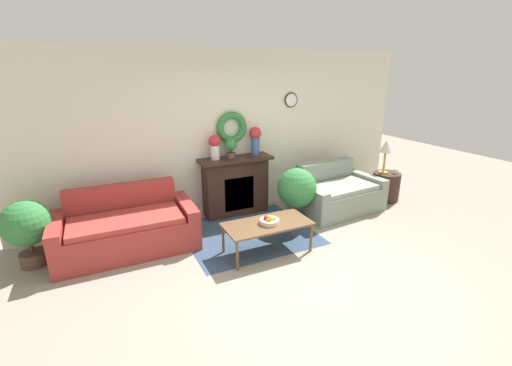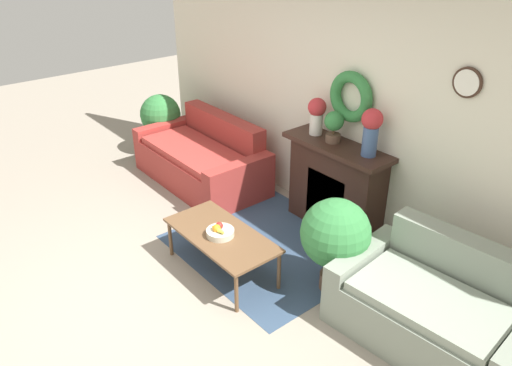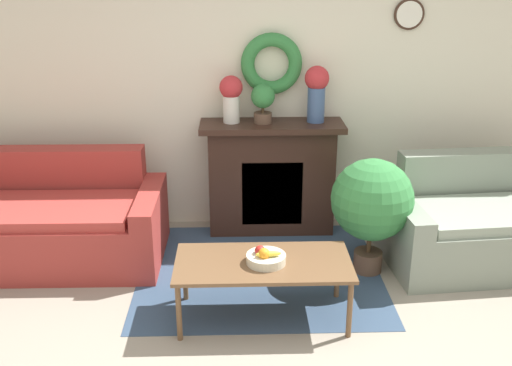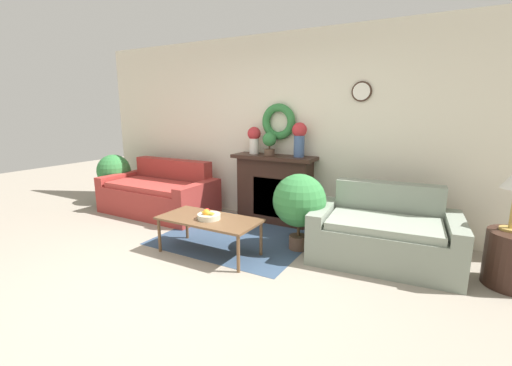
# 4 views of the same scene
# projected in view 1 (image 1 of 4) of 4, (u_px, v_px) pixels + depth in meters

# --- Properties ---
(ground_plane) EXTENTS (16.00, 16.00, 0.00)m
(ground_plane) POSITION_uv_depth(u_px,v_px,m) (308.00, 279.00, 4.07)
(ground_plane) COLOR gray
(floor_rug) EXTENTS (1.87, 1.67, 0.01)m
(floor_rug) POSITION_uv_depth(u_px,v_px,m) (248.00, 233.00, 5.22)
(floor_rug) COLOR #334760
(floor_rug) RESTS_ON ground_plane
(wall_back) EXTENTS (6.80, 0.18, 2.70)m
(wall_back) POSITION_uv_depth(u_px,v_px,m) (230.00, 134.00, 5.70)
(wall_back) COLOR beige
(wall_back) RESTS_ON ground_plane
(fireplace) EXTENTS (1.22, 0.41, 0.99)m
(fireplace) POSITION_uv_depth(u_px,v_px,m) (236.00, 185.00, 5.79)
(fireplace) COLOR #331E16
(fireplace) RESTS_ON ground_plane
(couch_left) EXTENTS (1.83, 0.96, 0.83)m
(couch_left) POSITION_uv_depth(u_px,v_px,m) (127.00, 228.00, 4.69)
(couch_left) COLOR #9E332D
(couch_left) RESTS_ON ground_plane
(loveseat_right) EXTENTS (1.59, 1.04, 0.82)m
(loveseat_right) POSITION_uv_depth(u_px,v_px,m) (336.00, 194.00, 6.01)
(loveseat_right) COLOR gray
(loveseat_right) RESTS_ON ground_plane
(coffee_table) EXTENTS (1.17, 0.57, 0.43)m
(coffee_table) POSITION_uv_depth(u_px,v_px,m) (267.00, 226.00, 4.56)
(coffee_table) COLOR brown
(coffee_table) RESTS_ON ground_plane
(fruit_bowl) EXTENTS (0.26, 0.26, 0.12)m
(fruit_bowl) POSITION_uv_depth(u_px,v_px,m) (269.00, 221.00, 4.52)
(fruit_bowl) COLOR beige
(fruit_bowl) RESTS_ON coffee_table
(side_table_by_loveseat) EXTENTS (0.50, 0.50, 0.53)m
(side_table_by_loveseat) POSITION_uv_depth(u_px,v_px,m) (386.00, 186.00, 6.48)
(side_table_by_loveseat) COLOR #331E16
(side_table_by_loveseat) RESTS_ON ground_plane
(table_lamp) EXTENTS (0.26, 0.26, 0.61)m
(table_lamp) POSITION_uv_depth(u_px,v_px,m) (386.00, 148.00, 6.27)
(table_lamp) COLOR #B28E42
(table_lamp) RESTS_ON side_table_by_loveseat
(mug) EXTENTS (0.08, 0.08, 0.09)m
(mug) POSITION_uv_depth(u_px,v_px,m) (396.00, 171.00, 6.36)
(mug) COLOR silver
(mug) RESTS_ON side_table_by_loveseat
(vase_on_mantel_left) EXTENTS (0.20, 0.20, 0.40)m
(vase_on_mantel_left) POSITION_uv_depth(u_px,v_px,m) (215.00, 145.00, 5.43)
(vase_on_mantel_left) COLOR silver
(vase_on_mantel_left) RESTS_ON fireplace
(vase_on_mantel_right) EXTENTS (0.21, 0.21, 0.47)m
(vase_on_mantel_right) POSITION_uv_depth(u_px,v_px,m) (255.00, 139.00, 5.71)
(vase_on_mantel_right) COLOR #3D5684
(vase_on_mantel_right) RESTS_ON fireplace
(potted_plant_on_mantel) EXTENTS (0.20, 0.20, 0.33)m
(potted_plant_on_mantel) POSITION_uv_depth(u_px,v_px,m) (231.00, 146.00, 5.53)
(potted_plant_on_mantel) COLOR brown
(potted_plant_on_mantel) RESTS_ON fireplace
(potted_plant_floor_by_couch) EXTENTS (0.57, 0.57, 0.87)m
(potted_plant_floor_by_couch) POSITION_uv_depth(u_px,v_px,m) (27.00, 226.00, 4.20)
(potted_plant_floor_by_couch) COLOR brown
(potted_plant_floor_by_couch) RESTS_ON ground_plane
(potted_plant_floor_by_loveseat) EXTENTS (0.62, 0.62, 0.91)m
(potted_plant_floor_by_loveseat) POSITION_uv_depth(u_px,v_px,m) (297.00, 189.00, 5.38)
(potted_plant_floor_by_loveseat) COLOR brown
(potted_plant_floor_by_loveseat) RESTS_ON ground_plane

